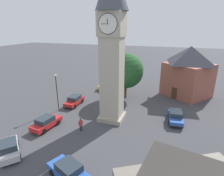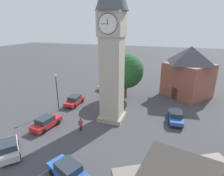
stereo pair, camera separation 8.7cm
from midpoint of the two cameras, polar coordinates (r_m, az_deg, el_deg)
name	(u,v)px [view 2 (the right image)]	position (r m, az deg, el deg)	size (l,w,h in m)	color
ground_plane	(112,119)	(26.55, 0.09, -9.44)	(200.00, 200.00, 0.00)	#424247
clock_tower	(112,32)	(23.42, 0.11, 17.07)	(4.02, 4.02, 20.29)	#A59C89
car_blue_kerb	(74,100)	(31.29, -11.45, -3.77)	(1.86, 4.15, 1.53)	red
car_silver_kerb	(176,117)	(26.88, 19.15, -8.36)	(2.09, 4.26, 1.53)	#2D5BB7
car_red_corner	(68,171)	(17.66, -13.37, -23.64)	(4.46, 3.19, 1.53)	#2D5BB7
car_white_side	(9,148)	(22.24, -29.16, -15.88)	(4.21, 4.00, 1.53)	silver
car_black_far	(46,122)	(25.49, -19.62, -9.96)	(2.27, 4.33, 1.53)	red
car_green_alley	(109,86)	(37.61, -0.93, 0.47)	(4.43, 2.75, 1.53)	gold
pedestrian	(81,123)	(23.62, -9.60, -10.74)	(0.40, 0.45, 1.69)	black
tree	(126,71)	(32.50, 4.46, 5.29)	(6.13, 6.13, 8.09)	brown
building_shop_left	(189,71)	(36.48, 22.70, 4.82)	(10.17, 10.13, 9.15)	#995142
lamp_post	(57,87)	(28.64, -16.66, 0.19)	(0.36, 0.36, 5.82)	black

